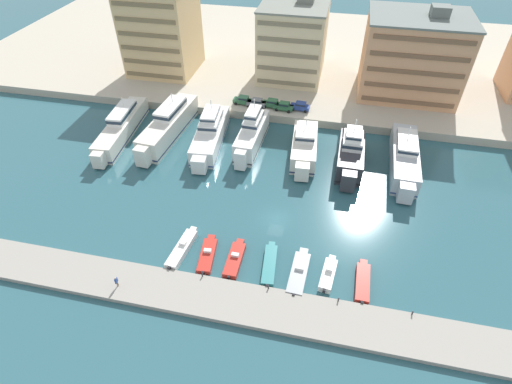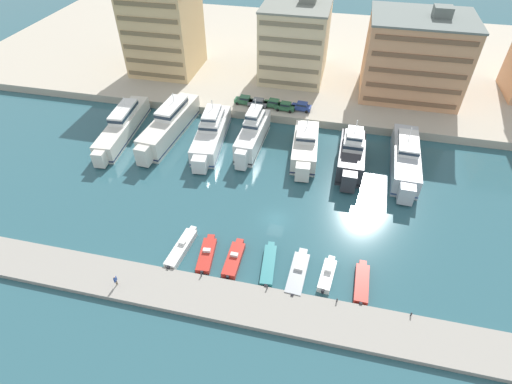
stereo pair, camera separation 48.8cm
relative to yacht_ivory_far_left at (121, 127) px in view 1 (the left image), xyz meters
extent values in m
plane|color=#2D5B66|center=(34.31, -17.08, -2.08)|extent=(400.00, 400.00, 0.00)
cube|color=#BCB29E|center=(34.31, 46.18, -1.22)|extent=(180.00, 70.00, 1.72)
cube|color=#9E998E|center=(34.31, -33.27, -1.73)|extent=(120.00, 6.07, 0.70)
cube|color=silver|center=(-0.01, 0.08, -0.40)|extent=(5.36, 20.06, 3.37)
cube|color=silver|center=(0.83, -10.66, -0.31)|extent=(2.26, 2.08, 2.86)
cube|color=#192347|center=(-0.01, 0.08, -1.49)|extent=(5.42, 20.26, 0.24)
cube|color=white|center=(-0.12, 1.57, 2.17)|extent=(3.63, 8.53, 1.76)
cube|color=#233342|center=(-0.12, 1.57, 2.35)|extent=(3.68, 8.62, 0.64)
cylinder|color=silver|center=(-0.22, 2.81, 3.95)|extent=(0.16, 0.16, 1.80)
cube|color=silver|center=(-0.81, 10.41, -1.15)|extent=(3.33, 1.15, 0.20)
cube|color=silver|center=(9.25, 2.19, 0.03)|extent=(5.78, 19.85, 4.21)
cube|color=silver|center=(8.43, -8.54, 0.13)|extent=(2.52, 2.32, 3.58)
cube|color=#192347|center=(9.25, 2.19, -1.34)|extent=(5.83, 20.05, 0.24)
cube|color=white|center=(9.36, 3.66, 3.02)|extent=(3.97, 8.46, 1.78)
cube|color=#233342|center=(9.36, 3.66, 3.20)|extent=(4.02, 8.54, 0.64)
cylinder|color=silver|center=(9.45, 4.89, 4.81)|extent=(0.16, 0.16, 1.80)
cube|color=silver|center=(10.03, 12.40, -0.92)|extent=(3.71, 1.18, 0.20)
cube|color=white|center=(17.99, 1.52, -0.44)|extent=(6.22, 17.71, 3.29)
cube|color=white|center=(18.90, -8.16, -0.35)|extent=(2.74, 2.53, 2.80)
cube|color=#334C7F|center=(17.99, 1.52, -1.50)|extent=(6.28, 17.89, 0.24)
cube|color=white|center=(17.86, 2.81, 1.99)|extent=(4.26, 7.60, 1.57)
cube|color=#233342|center=(17.86, 2.81, 2.15)|extent=(4.32, 7.67, 0.56)
cube|color=white|center=(17.86, 2.81, 3.39)|extent=(3.32, 5.92, 1.22)
cube|color=#233342|center=(17.86, 2.81, 3.51)|extent=(3.37, 5.98, 0.44)
cylinder|color=silver|center=(17.76, 3.90, 4.90)|extent=(0.16, 0.16, 1.80)
cube|color=white|center=(17.13, 10.60, -1.18)|extent=(3.98, 1.26, 0.20)
cube|color=white|center=(26.15, 2.07, 0.01)|extent=(4.14, 14.28, 4.18)
cube|color=white|center=(25.87, -5.82, 0.11)|extent=(2.07, 1.90, 3.55)
cube|color=black|center=(26.15, 2.07, -1.35)|extent=(4.18, 14.42, 0.24)
cube|color=white|center=(26.18, 3.13, 2.89)|extent=(3.05, 6.04, 1.59)
cube|color=#233342|center=(26.18, 3.13, 3.05)|extent=(3.09, 6.10, 0.57)
cube|color=white|center=(26.18, 3.13, 4.38)|extent=(2.38, 4.71, 1.39)
cube|color=#233342|center=(26.18, 3.13, 4.52)|extent=(2.41, 4.76, 0.50)
cylinder|color=silver|center=(26.21, 4.03, 5.98)|extent=(0.16, 0.16, 1.80)
cube|color=white|center=(26.41, 9.60, -0.93)|extent=(3.14, 1.01, 0.20)
cube|color=silver|center=(36.38, 1.19, -0.36)|extent=(5.38, 13.47, 3.44)
cube|color=silver|center=(36.93, -6.38, -0.27)|extent=(2.60, 2.39, 2.93)
cube|color=#192347|center=(36.38, 1.19, -1.48)|extent=(5.43, 13.61, 0.24)
cube|color=white|center=(36.31, 2.18, 2.11)|extent=(3.86, 5.77, 1.50)
cube|color=#233342|center=(36.31, 2.18, 2.26)|extent=(3.90, 5.83, 0.54)
cylinder|color=silver|center=(36.25, 3.01, 3.76)|extent=(0.16, 0.16, 1.80)
cube|color=silver|center=(35.88, 8.22, -1.13)|extent=(3.83, 1.17, 0.20)
cube|color=#333338|center=(44.90, -0.46, -0.12)|extent=(4.53, 12.24, 3.92)
cube|color=#333338|center=(44.83, -7.56, -0.02)|extent=(2.45, 2.23, 3.34)
cube|color=black|center=(44.90, -0.46, -1.39)|extent=(4.58, 12.36, 0.24)
cube|color=white|center=(44.91, 0.45, 2.69)|extent=(3.50, 5.16, 1.69)
cube|color=#233342|center=(44.91, 0.45, 2.86)|extent=(3.54, 5.21, 0.61)
cube|color=white|center=(44.91, 0.45, 4.13)|extent=(2.73, 4.02, 1.18)
cube|color=#233342|center=(44.91, 0.45, 4.25)|extent=(2.76, 4.06, 0.42)
cylinder|color=silver|center=(44.91, 1.22, 5.62)|extent=(0.16, 0.16, 1.80)
cube|color=#333338|center=(44.96, 6.09, -1.00)|extent=(3.76, 0.94, 0.20)
cube|color=silver|center=(54.39, 1.20, -0.22)|extent=(5.00, 17.70, 3.72)
cube|color=silver|center=(54.06, -8.56, -0.13)|extent=(2.50, 2.29, 3.16)
cube|color=#334C7F|center=(54.39, 1.20, -1.43)|extent=(5.05, 17.88, 0.24)
cube|color=white|center=(54.44, 2.52, 2.34)|extent=(3.69, 7.49, 1.40)
cube|color=#233342|center=(54.44, 2.52, 2.48)|extent=(3.73, 7.56, 0.50)
cylinder|color=silver|center=(54.48, 3.62, 3.94)|extent=(0.16, 0.16, 1.80)
cube|color=silver|center=(54.71, 10.43, -1.06)|extent=(3.78, 1.03, 0.20)
cube|color=white|center=(22.18, -26.48, -1.54)|extent=(2.51, 7.32, 1.09)
cube|color=white|center=(22.61, -22.57, -1.54)|extent=(1.03, 0.88, 0.92)
cube|color=silver|center=(22.24, -25.94, -0.78)|extent=(1.01, 0.70, 0.42)
cube|color=#283847|center=(22.27, -25.67, -0.72)|extent=(0.87, 0.17, 0.25)
cube|color=black|center=(21.76, -30.22, -1.39)|extent=(0.39, 0.32, 0.60)
cube|color=red|center=(26.07, -26.70, -1.70)|extent=(2.62, 6.16, 0.75)
cube|color=red|center=(25.68, -23.35, -1.70)|extent=(1.16, 0.99, 0.64)
cube|color=silver|center=(26.02, -26.25, -1.11)|extent=(1.13, 0.72, 0.43)
cube|color=#283847|center=(25.99, -25.98, -1.05)|extent=(0.97, 0.19, 0.26)
cube|color=black|center=(26.44, -29.84, -1.55)|extent=(0.39, 0.32, 0.60)
cube|color=red|center=(30.08, -26.72, -1.63)|extent=(1.96, 5.95, 0.90)
cube|color=red|center=(30.07, -23.36, -1.63)|extent=(1.07, 0.88, 0.77)
cube|color=silver|center=(30.08, -26.28, -0.97)|extent=(1.07, 0.60, 0.42)
cube|color=#283847|center=(30.08, -26.00, -0.91)|extent=(0.97, 0.08, 0.25)
cube|color=black|center=(30.09, -29.88, -1.48)|extent=(0.36, 0.28, 0.60)
cube|color=teal|center=(35.03, -26.54, -1.67)|extent=(2.32, 6.92, 0.83)
cube|color=teal|center=(34.69, -22.81, -1.67)|extent=(1.01, 0.85, 0.70)
cube|color=black|center=(35.36, -30.10, -1.52)|extent=(0.38, 0.31, 0.60)
cube|color=#9EA3A8|center=(39.18, -27.12, -1.67)|extent=(2.55, 7.15, 0.82)
cube|color=#9EA3A8|center=(39.39, -23.16, -1.67)|extent=(1.25, 1.04, 0.70)
cube|color=silver|center=(39.21, -26.59, -1.06)|extent=(1.23, 0.66, 0.40)
cube|color=#283847|center=(39.23, -26.31, -1.00)|extent=(1.09, 0.14, 0.24)
cube|color=black|center=(38.99, -30.82, -1.52)|extent=(0.37, 0.30, 0.60)
cube|color=white|center=(43.10, -26.59, -1.57)|extent=(2.28, 5.36, 1.01)
cube|color=white|center=(43.45, -23.67, -1.57)|extent=(1.01, 0.86, 0.86)
cube|color=silver|center=(43.15, -26.20, -0.80)|extent=(0.99, 0.70, 0.54)
cube|color=#283847|center=(43.18, -25.92, -0.72)|extent=(0.84, 0.18, 0.32)
cube|color=black|center=(42.78, -29.35, -1.42)|extent=(0.39, 0.32, 0.60)
cube|color=red|center=(47.71, -26.87, -1.64)|extent=(1.92, 6.18, 0.88)
cube|color=red|center=(47.78, -23.44, -1.64)|extent=(1.00, 0.83, 0.75)
cube|color=black|center=(47.64, -30.12, -1.49)|extent=(0.37, 0.29, 0.60)
cube|color=#2D6642|center=(21.33, 14.60, 0.36)|extent=(4.21, 1.98, 0.80)
cube|color=#2D6642|center=(21.48, 14.58, 1.10)|extent=(2.20, 1.70, 0.68)
cube|color=#1E2833|center=(21.48, 14.58, 1.10)|extent=(2.16, 1.72, 0.37)
cylinder|color=black|center=(19.92, 13.84, -0.04)|extent=(0.65, 0.26, 0.64)
cylinder|color=black|center=(20.04, 15.54, -0.04)|extent=(0.65, 0.26, 0.64)
cylinder|color=black|center=(22.61, 13.65, -0.04)|extent=(0.65, 0.26, 0.64)
cylinder|color=black|center=(22.73, 15.35, -0.04)|extent=(0.65, 0.26, 0.64)
cube|color=slate|center=(24.44, 14.09, 0.36)|extent=(4.16, 1.86, 0.80)
cube|color=slate|center=(24.59, 14.08, 1.10)|extent=(2.16, 1.64, 0.68)
cube|color=#1E2833|center=(24.59, 14.08, 1.10)|extent=(2.12, 1.65, 0.37)
cylinder|color=black|center=(23.06, 13.29, -0.04)|extent=(0.65, 0.24, 0.64)
cylinder|color=black|center=(23.12, 14.99, -0.04)|extent=(0.65, 0.24, 0.64)
cylinder|color=black|center=(25.76, 13.19, -0.04)|extent=(0.65, 0.24, 0.64)
cylinder|color=black|center=(25.82, 14.89, -0.04)|extent=(0.65, 0.24, 0.64)
cube|color=#2D6642|center=(27.71, 14.53, 0.36)|extent=(4.23, 2.03, 0.80)
cube|color=#2D6642|center=(27.86, 14.52, 1.10)|extent=(2.22, 1.73, 0.68)
cube|color=#1E2833|center=(27.86, 14.52, 1.10)|extent=(2.18, 1.74, 0.37)
cylinder|color=black|center=(26.30, 13.80, -0.04)|extent=(0.66, 0.27, 0.64)
cylinder|color=black|center=(26.44, 15.49, -0.04)|extent=(0.66, 0.27, 0.64)
cylinder|color=black|center=(28.99, 13.57, -0.04)|extent=(0.66, 0.27, 0.64)
cylinder|color=black|center=(29.13, 15.27, -0.04)|extent=(0.66, 0.27, 0.64)
cube|color=#2D6642|center=(30.40, 13.82, 0.36)|extent=(4.23, 2.04, 0.80)
cube|color=#2D6642|center=(30.55, 13.81, 1.10)|extent=(2.22, 1.73, 0.68)
cube|color=#1E2833|center=(30.55, 13.81, 1.10)|extent=(2.18, 1.74, 0.37)
cylinder|color=black|center=(28.98, 13.09, -0.04)|extent=(0.66, 0.27, 0.64)
cylinder|color=black|center=(29.12, 14.78, -0.04)|extent=(0.66, 0.27, 0.64)
cylinder|color=black|center=(31.67, 12.86, -0.04)|extent=(0.66, 0.27, 0.64)
cylinder|color=black|center=(31.81, 14.56, -0.04)|extent=(0.66, 0.27, 0.64)
cube|color=#28428E|center=(33.77, 14.58, 0.36)|extent=(4.22, 2.02, 0.80)
cube|color=#28428E|center=(33.92, 14.56, 1.10)|extent=(2.22, 1.72, 0.68)
cube|color=#1E2833|center=(33.92, 14.56, 1.10)|extent=(2.18, 1.73, 0.37)
cylinder|color=black|center=(32.36, 13.83, -0.04)|extent=(0.66, 0.27, 0.64)
cylinder|color=black|center=(32.49, 15.53, -0.04)|extent=(0.66, 0.27, 0.64)
cylinder|color=black|center=(35.05, 13.62, -0.04)|extent=(0.66, 0.27, 0.64)
cylinder|color=black|center=(35.18, 15.32, -0.04)|extent=(0.66, 0.27, 0.64)
cube|color=#E0BC84|center=(-1.47, 28.09, 9.05)|extent=(15.18, 14.80, 18.82)
cube|color=#7B6748|center=(-1.47, 20.59, 1.21)|extent=(13.96, 0.24, 0.90)
cube|color=#7B6748|center=(-1.47, 20.59, 4.35)|extent=(13.96, 0.24, 0.90)
cube|color=#7B6748|center=(-1.47, 20.59, 7.48)|extent=(13.96, 0.24, 0.90)
cube|color=#7B6748|center=(-1.47, 20.59, 10.62)|extent=(13.96, 0.24, 0.90)
cube|color=#7B6748|center=(-1.47, 20.59, 13.76)|extent=(13.96, 0.24, 0.90)
cube|color=#7B6748|center=(-1.47, 20.59, 16.89)|extent=(13.96, 0.24, 0.90)
cube|color=beige|center=(29.42, 32.22, 7.71)|extent=(14.53, 17.84, 16.14)
cube|color=#7E7359|center=(29.42, 23.20, 1.26)|extent=(13.37, 0.24, 0.90)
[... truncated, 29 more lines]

